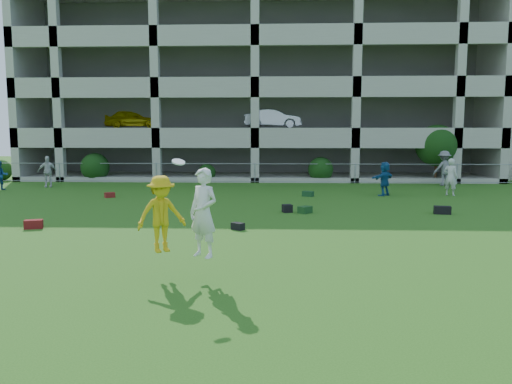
{
  "coord_description": "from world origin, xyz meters",
  "views": [
    {
      "loc": [
        1.34,
        -10.94,
        3.11
      ],
      "look_at": [
        0.75,
        3.0,
        1.4
      ],
      "focal_mm": 35.0,
      "sensor_mm": 36.0,
      "label": 1
    }
  ],
  "objects_px": {
    "bystander_d": "(384,179)",
    "frisbee_contest": "(176,214)",
    "crate_d": "(287,208)",
    "parking_garage": "(260,93)",
    "bystander_b": "(47,172)",
    "bystander_e": "(451,177)",
    "bystander_f": "(444,168)",
    "bystander_a": "(0,175)"
  },
  "relations": [
    {
      "from": "frisbee_contest",
      "to": "bystander_a",
      "type": "bearing_deg",
      "value": 129.17
    },
    {
      "from": "frisbee_contest",
      "to": "bystander_d",
      "type": "bearing_deg",
      "value": 62.21
    },
    {
      "from": "bystander_e",
      "to": "bystander_f",
      "type": "bearing_deg",
      "value": -69.49
    },
    {
      "from": "bystander_a",
      "to": "frisbee_contest",
      "type": "relative_size",
      "value": 0.75
    },
    {
      "from": "bystander_d",
      "to": "bystander_e",
      "type": "relative_size",
      "value": 0.91
    },
    {
      "from": "bystander_a",
      "to": "frisbee_contest",
      "type": "height_order",
      "value": "frisbee_contest"
    },
    {
      "from": "bystander_f",
      "to": "crate_d",
      "type": "distance_m",
      "value": 13.48
    },
    {
      "from": "bystander_d",
      "to": "parking_garage",
      "type": "relative_size",
      "value": 0.05
    },
    {
      "from": "bystander_a",
      "to": "frisbee_contest",
      "type": "bearing_deg",
      "value": -87.97
    },
    {
      "from": "bystander_b",
      "to": "frisbee_contest",
      "type": "relative_size",
      "value": 0.83
    },
    {
      "from": "bystander_f",
      "to": "bystander_e",
      "type": "bearing_deg",
      "value": 59.61
    },
    {
      "from": "bystander_f",
      "to": "bystander_d",
      "type": "bearing_deg",
      "value": 30.98
    },
    {
      "from": "bystander_d",
      "to": "frisbee_contest",
      "type": "distance_m",
      "value": 15.71
    },
    {
      "from": "bystander_f",
      "to": "crate_d",
      "type": "height_order",
      "value": "bystander_f"
    },
    {
      "from": "bystander_d",
      "to": "bystander_f",
      "type": "height_order",
      "value": "bystander_f"
    },
    {
      "from": "bystander_b",
      "to": "bystander_d",
      "type": "bearing_deg",
      "value": -28.38
    },
    {
      "from": "bystander_d",
      "to": "bystander_f",
      "type": "xyz_separation_m",
      "value": [
        4.35,
        4.66,
        0.17
      ]
    },
    {
      "from": "bystander_b",
      "to": "bystander_e",
      "type": "distance_m",
      "value": 21.34
    },
    {
      "from": "parking_garage",
      "to": "bystander_d",
      "type": "bearing_deg",
      "value": -65.64
    },
    {
      "from": "bystander_b",
      "to": "frisbee_contest",
      "type": "xyz_separation_m",
      "value": [
        10.64,
        -16.83,
        0.51
      ]
    },
    {
      "from": "bystander_f",
      "to": "parking_garage",
      "type": "distance_m",
      "value": 15.48
    },
    {
      "from": "bystander_d",
      "to": "parking_garage",
      "type": "height_order",
      "value": "parking_garage"
    },
    {
      "from": "bystander_d",
      "to": "frisbee_contest",
      "type": "relative_size",
      "value": 0.79
    },
    {
      "from": "bystander_e",
      "to": "parking_garage",
      "type": "bearing_deg",
      "value": -20.77
    },
    {
      "from": "crate_d",
      "to": "bystander_d",
      "type": "bearing_deg",
      "value": 47.36
    },
    {
      "from": "frisbee_contest",
      "to": "crate_d",
      "type": "bearing_deg",
      "value": 73.77
    },
    {
      "from": "crate_d",
      "to": "parking_garage",
      "type": "bearing_deg",
      "value": 95.09
    },
    {
      "from": "bystander_d",
      "to": "parking_garage",
      "type": "bearing_deg",
      "value": -108.51
    },
    {
      "from": "bystander_b",
      "to": "bystander_e",
      "type": "bearing_deg",
      "value": -26.52
    },
    {
      "from": "bystander_b",
      "to": "bystander_d",
      "type": "relative_size",
      "value": 1.05
    },
    {
      "from": "bystander_f",
      "to": "frisbee_contest",
      "type": "relative_size",
      "value": 0.96
    },
    {
      "from": "bystander_f",
      "to": "frisbee_contest",
      "type": "xyz_separation_m",
      "value": [
        -11.67,
        -18.56,
        0.38
      ]
    },
    {
      "from": "bystander_b",
      "to": "bystander_e",
      "type": "height_order",
      "value": "bystander_e"
    },
    {
      "from": "bystander_a",
      "to": "bystander_d",
      "type": "xyz_separation_m",
      "value": [
        19.8,
        -1.43,
        0.05
      ]
    },
    {
      "from": "bystander_b",
      "to": "bystander_d",
      "type": "xyz_separation_m",
      "value": [
        17.96,
        -2.94,
        -0.04
      ]
    },
    {
      "from": "bystander_a",
      "to": "crate_d",
      "type": "xyz_separation_m",
      "value": [
        15.01,
        -6.63,
        -0.63
      ]
    },
    {
      "from": "bystander_a",
      "to": "bystander_e",
      "type": "xyz_separation_m",
      "value": [
        23.0,
        -1.25,
        0.13
      ]
    },
    {
      "from": "bystander_d",
      "to": "bystander_e",
      "type": "xyz_separation_m",
      "value": [
        3.2,
        0.18,
        0.08
      ]
    },
    {
      "from": "bystander_e",
      "to": "parking_garage",
      "type": "xyz_separation_m",
      "value": [
        -9.74,
        14.26,
        5.11
      ]
    },
    {
      "from": "bystander_a",
      "to": "parking_garage",
      "type": "height_order",
      "value": "parking_garage"
    },
    {
      "from": "bystander_b",
      "to": "crate_d",
      "type": "distance_m",
      "value": 15.5
    },
    {
      "from": "crate_d",
      "to": "parking_garage",
      "type": "height_order",
      "value": "parking_garage"
    }
  ]
}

